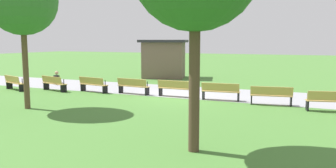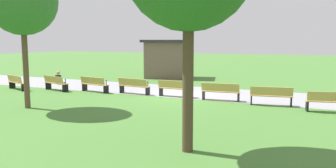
{
  "view_description": "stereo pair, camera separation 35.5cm",
  "coord_description": "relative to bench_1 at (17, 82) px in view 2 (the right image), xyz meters",
  "views": [
    {
      "loc": [
        6.86,
        -16.67,
        2.97
      ],
      "look_at": [
        -0.0,
        -1.01,
        0.8
      ],
      "focal_mm": 36.62,
      "sensor_mm": 36.0,
      "label": 1
    },
    {
      "loc": [
        7.19,
        -16.53,
        2.97
      ],
      "look_at": [
        -0.0,
        -1.01,
        0.8
      ],
      "focal_mm": 36.62,
      "sensor_mm": 36.0,
      "label": 2
    }
  ],
  "objects": [
    {
      "name": "bench_8",
      "position": [
        17.23,
        0.7,
        0.0
      ],
      "size": [
        1.94,
        0.91,
        0.89
      ],
      "rotation": [
        0.0,
        0.0,
        0.25
      ],
      "color": "tan",
      "rests_on": "ground"
    },
    {
      "name": "bench_6",
      "position": [
        12.31,
        1.51,
        0.0
      ],
      "size": [
        1.91,
        0.62,
        0.89
      ],
      "rotation": [
        0.0,
        0.0,
        0.08
      ],
      "color": "tan",
      "rests_on": "ground"
    },
    {
      "name": "bench_7",
      "position": [
        14.78,
        1.21,
        0.0
      ],
      "size": [
        1.93,
        0.77,
        0.89
      ],
      "rotation": [
        0.0,
        0.0,
        0.16
      ],
      "color": "tan",
      "rests_on": "ground"
    },
    {
      "name": "bench_1",
      "position": [
        0.0,
        0.0,
        0.0
      ],
      "size": [
        1.93,
        1.05,
        0.89
      ],
      "rotation": [
        0.0,
        0.0,
        -0.33
      ],
      "color": "tan",
      "rests_on": "ground"
    },
    {
      "name": "ground_plane",
      "position": [
        9.81,
        1.68,
        -0.48
      ],
      "size": [
        120.0,
        120.0,
        0.0
      ],
      "primitive_type": "plane",
      "color": "#477A33"
    },
    {
      "name": "kiosk",
      "position": [
        5.32,
        10.12,
        1.08
      ],
      "size": [
        4.37,
        3.95,
        3.03
      ],
      "rotation": [
        0.0,
        0.0,
        0.27
      ],
      "color": "brown",
      "rests_on": "ground"
    },
    {
      "name": "bench_5",
      "position": [
        9.81,
        1.61,
        0.0
      ],
      "size": [
        1.88,
        0.47,
        0.89
      ],
      "color": "tan",
      "rests_on": "ground"
    },
    {
      "name": "path_paving",
      "position": [
        9.81,
        3.58,
        -0.47
      ],
      "size": [
        39.4,
        4.61,
        0.01
      ],
      "primitive_type": "cube",
      "color": "#939399",
      "rests_on": "ground"
    },
    {
      "name": "bench_3",
      "position": [
        4.84,
        1.21,
        0.0
      ],
      "size": [
        1.93,
        0.77,
        0.89
      ],
      "rotation": [
        0.0,
        0.0,
        -0.16
      ],
      "color": "tan",
      "rests_on": "ground"
    },
    {
      "name": "tree_0",
      "position": [
        5.05,
        -3.89,
        4.18
      ],
      "size": [
        2.98,
        2.98,
        6.17
      ],
      "color": "brown",
      "rests_on": "ground"
    },
    {
      "name": "bench_4",
      "position": [
        7.32,
        1.51,
        0.0
      ],
      "size": [
        1.91,
        0.62,
        0.89
      ],
      "rotation": [
        0.0,
        0.0,
        -0.08
      ],
      "color": "tan",
      "rests_on": "ground"
    },
    {
      "name": "person_seated",
      "position": [
        2.66,
        0.78,
        0.16
      ],
      "size": [
        0.42,
        0.57,
        1.2
      ],
      "rotation": [
        0.0,
        0.0,
        -0.25
      ],
      "color": "black",
      "rests_on": "ground"
    },
    {
      "name": "bench_2",
      "position": [
        2.39,
        0.7,
        0.0
      ],
      "size": [
        1.94,
        0.91,
        0.89
      ],
      "rotation": [
        0.0,
        0.0,
        -0.25
      ],
      "color": "tan",
      "rests_on": "ground"
    }
  ]
}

